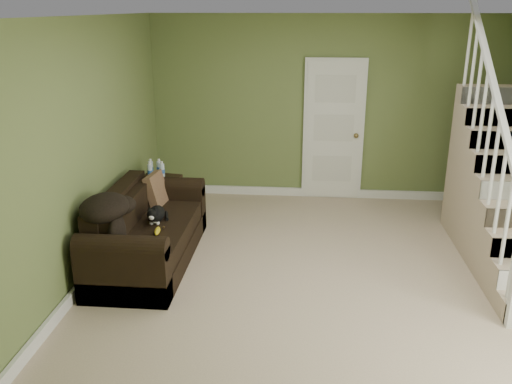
% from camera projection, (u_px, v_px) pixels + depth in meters
% --- Properties ---
extents(floor, '(5.00, 5.50, 0.01)m').
position_uv_depth(floor, '(331.00, 285.00, 5.51)').
color(floor, tan).
rests_on(floor, ground).
extents(ceiling, '(5.00, 5.50, 0.01)m').
position_uv_depth(ceiling, '(344.00, 16.00, 4.66)').
color(ceiling, white).
rests_on(ceiling, wall_back).
extents(wall_back, '(5.00, 0.04, 2.60)m').
position_uv_depth(wall_back, '(327.00, 109.00, 7.68)').
color(wall_back, olive).
rests_on(wall_back, floor).
extents(wall_front, '(5.00, 0.04, 2.60)m').
position_uv_depth(wall_front, '(366.00, 322.00, 2.49)').
color(wall_front, olive).
rests_on(wall_front, floor).
extents(wall_left, '(0.04, 5.50, 2.60)m').
position_uv_depth(wall_left, '(80.00, 155.00, 5.30)').
color(wall_left, olive).
rests_on(wall_left, floor).
extents(baseboard_back, '(5.00, 0.04, 0.12)m').
position_uv_depth(baseboard_back, '(324.00, 193.00, 8.05)').
color(baseboard_back, white).
rests_on(baseboard_back, floor).
extents(baseboard_left, '(0.04, 5.50, 0.12)m').
position_uv_depth(baseboard_left, '(95.00, 269.00, 5.70)').
color(baseboard_left, white).
rests_on(baseboard_left, floor).
extents(door, '(0.86, 0.12, 2.02)m').
position_uv_depth(door, '(333.00, 130.00, 7.72)').
color(door, white).
rests_on(door, floor).
extents(staircase, '(1.00, 2.51, 2.82)m').
position_uv_depth(staircase, '(510.00, 200.00, 6.04)').
color(staircase, tan).
rests_on(staircase, floor).
extents(sofa, '(0.88, 2.03, 0.80)m').
position_uv_depth(sofa, '(146.00, 235.00, 5.94)').
color(sofa, black).
rests_on(sofa, floor).
extents(side_table, '(0.57, 0.57, 0.81)m').
position_uv_depth(side_table, '(159.00, 199.00, 7.07)').
color(side_table, black).
rests_on(side_table, floor).
extents(cat, '(0.23, 0.48, 0.23)m').
position_uv_depth(cat, '(156.00, 214.00, 5.92)').
color(cat, black).
rests_on(cat, sofa).
extents(banana, '(0.08, 0.20, 0.06)m').
position_uv_depth(banana, '(157.00, 231.00, 5.64)').
color(banana, yellow).
rests_on(banana, sofa).
extents(throw_pillow, '(0.23, 0.41, 0.40)m').
position_uv_depth(throw_pillow, '(156.00, 190.00, 6.46)').
color(throw_pillow, '#533521').
rests_on(throw_pillow, sofa).
extents(throw_blanket, '(0.57, 0.68, 0.25)m').
position_uv_depth(throw_blanket, '(104.00, 207.00, 5.25)').
color(throw_blanket, black).
rests_on(throw_blanket, sofa).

